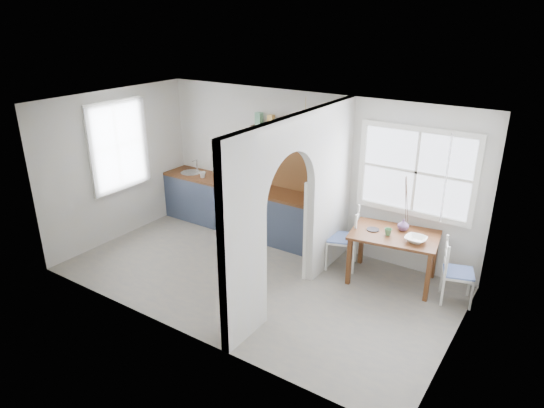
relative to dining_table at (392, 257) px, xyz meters
The scene contains 26 objects.
floor 2.08m from the dining_table, 148.07° to the right, with size 5.80×3.20×0.01m, color gray.
ceiling 3.01m from the dining_table, 148.07° to the right, with size 5.80×3.20×0.01m, color silver.
walls 2.24m from the dining_table, 148.07° to the right, with size 5.81×3.21×2.60m.
partition 1.80m from the dining_table, 135.33° to the right, with size 0.12×3.20×2.60m.
kitchen_window 4.90m from the dining_table, 166.78° to the right, with size 0.10×1.16×1.50m, color white, non-canonical shape.
nook_window 1.30m from the dining_table, 82.41° to the left, with size 1.76×0.10×1.30m, color white, non-canonical shape.
counter 2.88m from the dining_table, behind, with size 3.50×0.60×0.90m.
sink 4.20m from the dining_table, behind, with size 0.40×0.40×0.02m, color silver.
backsplash 2.22m from the dining_table, 165.75° to the left, with size 1.65×0.03×0.90m, color brown.
shelf 2.56m from the dining_table, 168.13° to the left, with size 1.75×0.20×0.21m.
pendant_lamp 2.18m from the dining_table, behind, with size 0.26×0.26×0.16m, color beige.
utensil_rail 1.56m from the dining_table, behind, with size 0.02×0.02×0.50m, color silver.
dining_table is the anchor object (origin of this frame).
chair_left 0.83m from the dining_table, behind, with size 0.45×0.45×1.00m, color white, non-canonical shape.
chair_right 0.96m from the dining_table, ahead, with size 0.41×0.41×0.91m, color white, non-canonical shape.
kettle 1.58m from the dining_table, behind, with size 0.22×0.18×0.27m, color white, non-canonical shape.
mug_a 3.82m from the dining_table, behind, with size 0.12×0.12×0.11m, color silver.
mug_b 3.46m from the dining_table, behind, with size 0.12×0.12×0.10m, color white.
knife_block 3.30m from the dining_table, behind, with size 0.10×0.14×0.21m, color #40281F.
jar 3.16m from the dining_table, behind, with size 0.11×0.11×0.18m, color olive.
towel_magenta 1.17m from the dining_table, behind, with size 0.02×0.03×0.56m, color #A4335E.
towel_orange 1.17m from the dining_table, behind, with size 0.02×0.03×0.53m, color orange.
bowl 0.55m from the dining_table, 14.82° to the right, with size 0.30×0.30×0.07m, color white.
table_cup 0.46m from the dining_table, 125.12° to the right, with size 0.11×0.11×0.10m, color #4A844F.
plate 0.51m from the dining_table, behind, with size 0.19×0.19×0.02m, color black.
vase 0.51m from the dining_table, 74.82° to the left, with size 0.17×0.17×0.18m, color #6A4773.
Camera 1 is at (3.78, -5.22, 3.80)m, focal length 32.00 mm.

